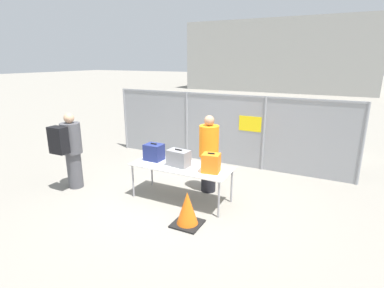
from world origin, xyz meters
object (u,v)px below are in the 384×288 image
(traveler_hooded, at_px, (70,148))
(security_worker_near, at_px, (209,153))
(suitcase_grey, at_px, (179,158))
(traffic_cone, at_px, (187,210))
(inspection_table, at_px, (181,168))
(suitcase_orange, at_px, (211,163))
(suitcase_navy, at_px, (154,152))
(utility_trailer, at_px, (298,137))

(traveler_hooded, distance_m, security_worker_near, 3.07)
(suitcase_grey, xyz_separation_m, traffic_cone, (0.62, -0.81, -0.62))
(inspection_table, distance_m, traveler_hooded, 2.56)
(inspection_table, height_order, traveler_hooded, traveler_hooded)
(suitcase_orange, distance_m, traveler_hooded, 3.21)
(suitcase_navy, distance_m, traffic_cone, 1.68)
(suitcase_orange, xyz_separation_m, utility_trailer, (0.95, 4.83, -0.50))
(suitcase_navy, xyz_separation_m, suitcase_grey, (0.65, -0.09, -0.01))
(suitcase_grey, height_order, traffic_cone, suitcase_grey)
(suitcase_grey, relative_size, suitcase_orange, 1.24)
(suitcase_navy, bearing_deg, traveler_hooded, -159.63)
(inspection_table, distance_m, suitcase_grey, 0.22)
(security_worker_near, bearing_deg, traveler_hooded, 40.04)
(inspection_table, xyz_separation_m, suitcase_grey, (-0.04, -0.03, 0.21))
(inspection_table, relative_size, suitcase_grey, 4.32)
(utility_trailer, bearing_deg, traveler_hooded, -127.40)
(suitcase_orange, bearing_deg, inspection_table, 175.80)
(suitcase_orange, bearing_deg, utility_trailer, 78.86)
(suitcase_navy, bearing_deg, suitcase_grey, -7.48)
(suitcase_navy, relative_size, security_worker_near, 0.22)
(traffic_cone, bearing_deg, utility_trailer, 79.35)
(inspection_table, distance_m, suitcase_orange, 0.72)
(utility_trailer, bearing_deg, suitcase_orange, -101.14)
(suitcase_grey, distance_m, suitcase_orange, 0.73)
(suitcase_navy, distance_m, traveler_hooded, 1.90)
(inspection_table, xyz_separation_m, security_worker_near, (0.33, 0.65, 0.19))
(inspection_table, xyz_separation_m, suitcase_navy, (-0.70, 0.06, 0.22))
(suitcase_orange, distance_m, traffic_cone, 1.02)
(suitcase_orange, xyz_separation_m, security_worker_near, (-0.36, 0.70, -0.05))
(inspection_table, distance_m, traffic_cone, 1.09)
(suitcase_orange, relative_size, utility_trailer, 0.11)
(traveler_hooded, relative_size, utility_trailer, 0.47)
(utility_trailer, bearing_deg, inspection_table, -108.87)
(suitcase_navy, height_order, utility_trailer, suitcase_navy)
(traffic_cone, bearing_deg, suitcase_orange, 82.42)
(suitcase_orange, distance_m, utility_trailer, 4.94)
(traveler_hooded, bearing_deg, inspection_table, -7.42)
(suitcase_orange, bearing_deg, suitcase_grey, 178.08)
(security_worker_near, bearing_deg, suitcase_grey, 77.30)
(suitcase_grey, height_order, traveler_hooded, traveler_hooded)
(traveler_hooded, xyz_separation_m, traffic_cone, (3.06, -0.23, -0.66))
(traveler_hooded, xyz_separation_m, security_worker_near, (2.80, 1.25, -0.06))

